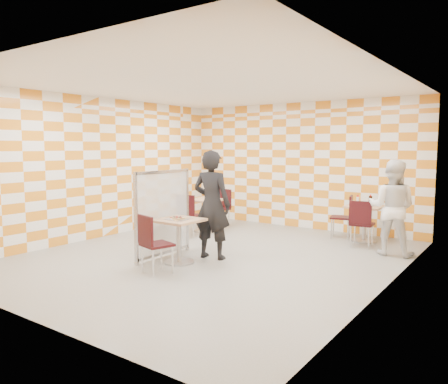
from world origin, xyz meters
name	(u,v)px	position (x,y,z in m)	size (l,w,h in m)	color
room_shell	(230,171)	(0.00, 0.54, 1.50)	(7.00, 7.00, 7.00)	gray
main_table	(179,233)	(-0.21, -0.68, 0.51)	(0.70, 0.70, 0.75)	tan
second_table	(365,217)	(1.82, 2.78, 0.51)	(0.70, 0.70, 0.75)	tan
empty_table	(205,209)	(-1.56, 1.78, 0.51)	(0.70, 0.70, 0.75)	tan
chair_main_front	(152,239)	(-0.12, -1.41, 0.54)	(0.52, 0.53, 0.92)	black
chair_second_front	(361,220)	(1.94, 2.19, 0.54)	(0.46, 0.47, 0.92)	black
chair_second_side	(345,213)	(1.40, 2.84, 0.54)	(0.52, 0.51, 0.92)	black
chair_empty_near	(188,212)	(-1.49, 1.08, 0.54)	(0.52, 0.53, 0.92)	black
chair_empty_far	(222,205)	(-1.55, 2.46, 0.54)	(0.52, 0.53, 0.92)	black
partition	(163,213)	(-0.69, -0.54, 0.79)	(0.08, 1.38, 1.55)	white
man_dark	(212,205)	(0.05, -0.10, 0.95)	(0.69, 0.45, 1.90)	black
man_white	(392,207)	(2.55, 1.99, 0.86)	(0.84, 0.65, 1.73)	white
pizza_on_foil	(178,218)	(-0.21, -0.69, 0.77)	(0.40, 0.40, 0.04)	silver
sport_bottle	(358,200)	(1.63, 2.90, 0.84)	(0.06, 0.06, 0.20)	white
soda_bottle	(370,201)	(1.91, 2.85, 0.85)	(0.07, 0.07, 0.23)	black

